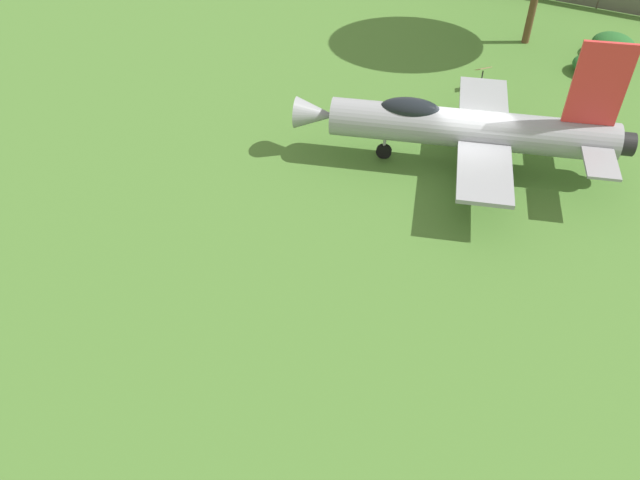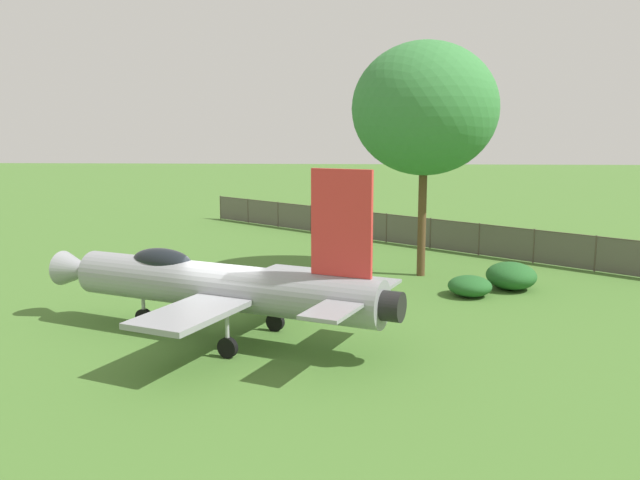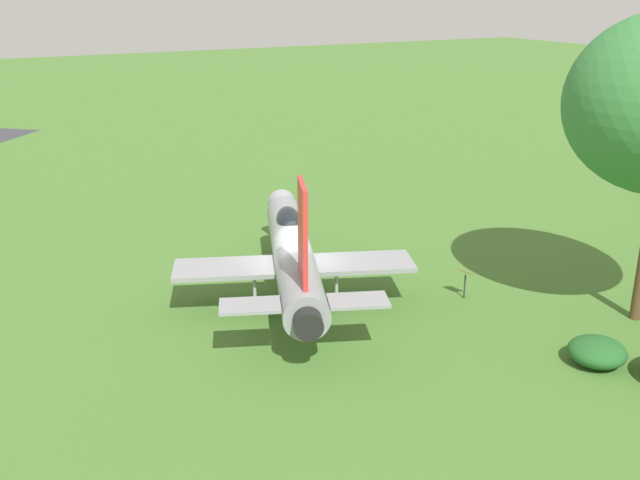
{
  "view_description": "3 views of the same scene",
  "coord_description": "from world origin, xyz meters",
  "views": [
    {
      "loc": [
        9.5,
        18.6,
        14.56
      ],
      "look_at": [
        6.61,
        4.62,
        1.5
      ],
      "focal_mm": 36.05,
      "sensor_mm": 36.0,
      "label": 1
    },
    {
      "loc": [
        -4.04,
        19.85,
        6.48
      ],
      "look_at": [
        -2.77,
        -3.78,
        2.5
      ],
      "focal_mm": 37.81,
      "sensor_mm": 36.0,
      "label": 2
    },
    {
      "loc": [
        -21.29,
        10.43,
        10.68
      ],
      "look_at": [
        0.51,
        -1.35,
        1.86
      ],
      "focal_mm": 40.44,
      "sensor_mm": 36.0,
      "label": 3
    }
  ],
  "objects": [
    {
      "name": "display_jet",
      "position": [
        0.3,
        -0.12,
        1.73
      ],
      "size": [
        11.8,
        8.39,
        5.36
      ],
      "rotation": [
        0.0,
        0.0,
        5.9
      ],
      "color": "gray",
      "rests_on": "ground_plane"
    },
    {
      "name": "ground_plane",
      "position": [
        0.0,
        0.0,
        0.0
      ],
      "size": [
        200.0,
        200.0,
        0.0
      ],
      "primitive_type": "plane",
      "color": "#47722D"
    },
    {
      "name": "shrub_by_tree",
      "position": [
        -10.36,
        -7.16,
        0.54
      ],
      "size": [
        2.0,
        2.33,
        1.07
      ],
      "color": "#235B26",
      "rests_on": "ground_plane"
    },
    {
      "name": "shrub_near_fence",
      "position": [
        -8.49,
        -5.85,
        0.39
      ],
      "size": [
        1.7,
        1.73,
        0.79
      ],
      "color": "#235B26",
      "rests_on": "ground_plane"
    },
    {
      "name": "perimeter_fence",
      "position": [
        -9.2,
        -15.31,
        0.88
      ],
      "size": [
        29.67,
        24.13,
        1.66
      ],
      "rotation": [
        0.0,
        0.0,
        5.6
      ],
      "color": "#4C4238",
      "rests_on": "ground_plane"
    },
    {
      "name": "shade_tree",
      "position": [
        -6.93,
        -9.45,
        7.23
      ],
      "size": [
        6.22,
        6.43,
        10.08
      ],
      "color": "brown",
      "rests_on": "ground_plane"
    },
    {
      "name": "info_plaque",
      "position": [
        -2.86,
        -5.43,
        0.85
      ],
      "size": [
        0.66,
        0.49,
        1.14
      ],
      "color": "#333333",
      "rests_on": "ground_plane"
    }
  ]
}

